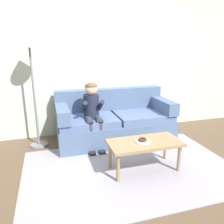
% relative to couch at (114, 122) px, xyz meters
% --- Properties ---
extents(ground, '(10.00, 10.00, 0.00)m').
position_rel_couch_xyz_m(ground, '(-0.09, -0.84, -0.33)').
color(ground, brown).
extents(wall_back, '(8.00, 0.10, 2.80)m').
position_rel_couch_xyz_m(wall_back, '(-0.09, 0.56, 1.07)').
color(wall_back, beige).
rests_on(wall_back, ground).
extents(area_rug, '(2.92, 1.88, 0.01)m').
position_rel_couch_xyz_m(area_rug, '(-0.09, -1.09, -0.33)').
color(area_rug, '#9993A3').
rests_on(area_rug, ground).
extents(couch, '(2.06, 0.90, 0.91)m').
position_rel_couch_xyz_m(couch, '(0.00, 0.00, 0.00)').
color(couch, slate).
rests_on(couch, ground).
extents(coffee_table, '(0.99, 0.48, 0.43)m').
position_rel_couch_xyz_m(coffee_table, '(0.07, -1.15, 0.04)').
color(coffee_table, '#937551').
rests_on(coffee_table, ground).
extents(person_child, '(0.34, 0.58, 1.10)m').
position_rel_couch_xyz_m(person_child, '(-0.44, -0.20, 0.34)').
color(person_child, '#1E2338').
rests_on(person_child, ground).
extents(plate, '(0.21, 0.21, 0.01)m').
position_rel_couch_xyz_m(plate, '(0.04, -1.15, 0.10)').
color(plate, white).
rests_on(plate, coffee_table).
extents(donut, '(0.12, 0.12, 0.04)m').
position_rel_couch_xyz_m(donut, '(0.04, -1.15, 0.12)').
color(donut, '#422619').
rests_on(donut, plate).
extents(floor_lamp, '(0.32, 0.32, 1.91)m').
position_rel_couch_xyz_m(floor_lamp, '(-1.35, 0.10, 1.24)').
color(floor_lamp, slate).
rests_on(floor_lamp, ground).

